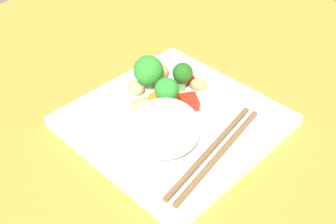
# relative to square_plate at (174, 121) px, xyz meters

# --- Properties ---
(ground_plane) EXTENTS (1.10, 1.10, 0.02)m
(ground_plane) POSITION_rel_square_plate_xyz_m (0.00, 0.00, -0.02)
(ground_plane) COLOR olive
(square_plate) EXTENTS (0.27, 0.27, 0.02)m
(square_plate) POSITION_rel_square_plate_xyz_m (0.00, 0.00, 0.00)
(square_plate) COLOR white
(square_plate) RESTS_ON ground_plane
(rice_mound) EXTENTS (0.13, 0.13, 0.07)m
(rice_mound) POSITION_rel_square_plate_xyz_m (-0.05, -0.03, 0.04)
(rice_mound) COLOR white
(rice_mound) RESTS_ON square_plate
(broccoli_floret_0) EXTENTS (0.05, 0.05, 0.06)m
(broccoli_floret_0) POSITION_rel_square_plate_xyz_m (0.02, 0.07, 0.05)
(broccoli_floret_0) COLOR #74AB4E
(broccoli_floret_0) RESTS_ON square_plate
(broccoli_floret_1) EXTENTS (0.03, 0.03, 0.05)m
(broccoli_floret_1) POSITION_rel_square_plate_xyz_m (0.05, 0.03, 0.04)
(broccoli_floret_1) COLOR #76BC60
(broccoli_floret_1) RESTS_ON square_plate
(broccoli_floret_2) EXTENTS (0.04, 0.04, 0.05)m
(broccoli_floret_2) POSITION_rel_square_plate_xyz_m (0.01, 0.02, 0.04)
(broccoli_floret_2) COLOR #70B14E
(broccoli_floret_2) RESTS_ON square_plate
(carrot_slice_0) EXTENTS (0.03, 0.03, 0.00)m
(carrot_slice_0) POSITION_rel_square_plate_xyz_m (0.00, 0.00, 0.01)
(carrot_slice_0) COLOR orange
(carrot_slice_0) RESTS_ON square_plate
(carrot_slice_1) EXTENTS (0.04, 0.04, 0.01)m
(carrot_slice_1) POSITION_rel_square_plate_xyz_m (0.03, 0.04, 0.01)
(carrot_slice_1) COLOR orange
(carrot_slice_1) RESTS_ON square_plate
(carrot_slice_2) EXTENTS (0.03, 0.03, 0.01)m
(carrot_slice_2) POSITION_rel_square_plate_xyz_m (0.04, 0.06, 0.01)
(carrot_slice_2) COLOR orange
(carrot_slice_2) RESTS_ON square_plate
(carrot_slice_3) EXTENTS (0.03, 0.03, 0.01)m
(carrot_slice_3) POSITION_rel_square_plate_xyz_m (0.01, 0.05, 0.01)
(carrot_slice_3) COLOR orange
(carrot_slice_3) RESTS_ON square_plate
(pepper_chunk_0) EXTENTS (0.03, 0.04, 0.01)m
(pepper_chunk_0) POSITION_rel_square_plate_xyz_m (0.08, 0.05, 0.02)
(pepper_chunk_0) COLOR red
(pepper_chunk_0) RESTS_ON square_plate
(pepper_chunk_1) EXTENTS (0.04, 0.04, 0.02)m
(pepper_chunk_1) POSITION_rel_square_plate_xyz_m (0.03, -0.00, 0.02)
(pepper_chunk_1) COLOR red
(pepper_chunk_1) RESTS_ON square_plate
(chicken_piece_0) EXTENTS (0.04, 0.03, 0.02)m
(chicken_piece_0) POSITION_rel_square_plate_xyz_m (0.05, 0.08, 0.02)
(chicken_piece_0) COLOR tan
(chicken_piece_0) RESTS_ON square_plate
(chicken_piece_1) EXTENTS (0.03, 0.03, 0.02)m
(chicken_piece_1) POSITION_rel_square_plate_xyz_m (-0.00, 0.08, 0.02)
(chicken_piece_1) COLOR tan
(chicken_piece_1) RESTS_ON square_plate
(chicken_piece_2) EXTENTS (0.05, 0.05, 0.02)m
(chicken_piece_2) POSITION_rel_square_plate_xyz_m (-0.02, 0.04, 0.02)
(chicken_piece_2) COLOR tan
(chicken_piece_2) RESTS_ON square_plate
(chicken_piece_3) EXTENTS (0.03, 0.03, 0.02)m
(chicken_piece_3) POSITION_rel_square_plate_xyz_m (0.07, 0.02, 0.02)
(chicken_piece_3) COLOR tan
(chicken_piece_3) RESTS_ON square_plate
(chopstick_pair) EXTENTS (0.20, 0.05, 0.01)m
(chopstick_pair) POSITION_rel_square_plate_xyz_m (-0.02, -0.09, 0.01)
(chopstick_pair) COLOR brown
(chopstick_pair) RESTS_ON square_plate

